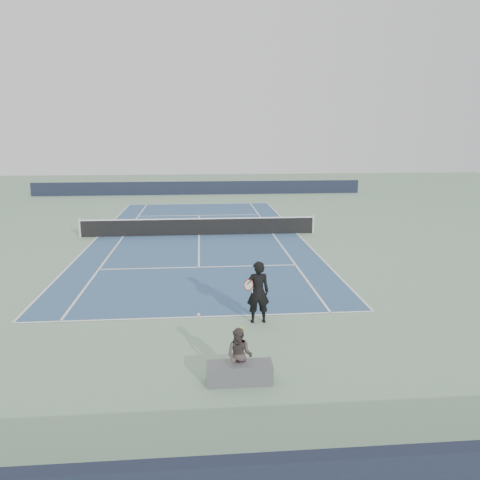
{
  "coord_description": "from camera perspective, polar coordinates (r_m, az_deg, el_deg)",
  "views": [
    {
      "loc": [
        0.12,
        -25.32,
        5.47
      ],
      "look_at": [
        1.75,
        -6.19,
        1.1
      ],
      "focal_mm": 35.0,
      "sensor_mm": 36.0,
      "label": 1
    }
  ],
  "objects": [
    {
      "name": "tennis_net",
      "position": [
        25.81,
        -5.05,
        1.68
      ],
      "size": [
        12.9,
        0.1,
        1.07
      ],
      "color": "silver",
      "rests_on": "ground"
    },
    {
      "name": "windscreen_far",
      "position": [
        43.48,
        -5.02,
        6.34
      ],
      "size": [
        30.0,
        0.25,
        1.2
      ],
      "primitive_type": "cube",
      "color": "black",
      "rests_on": "ground"
    },
    {
      "name": "spectator_bench",
      "position": [
        10.79,
        -0.05,
        -14.86
      ],
      "size": [
        1.54,
        0.97,
        1.28
      ],
      "color": "#525257",
      "rests_on": "ground"
    },
    {
      "name": "tennis_ball",
      "position": [
        13.63,
        0.21,
        -10.66
      ],
      "size": [
        0.07,
        0.07,
        0.07
      ],
      "primitive_type": "sphere",
      "color": "#BEE12E",
      "rests_on": "ground"
    },
    {
      "name": "court_surface",
      "position": [
        25.91,
        -5.03,
        0.59
      ],
      "size": [
        10.97,
        23.77,
        0.01
      ],
      "primitive_type": "cube",
      "color": "#325278",
      "rests_on": "ground"
    },
    {
      "name": "tennis_player",
      "position": [
        13.8,
        2.19,
        -6.35
      ],
      "size": [
        0.82,
        0.54,
        1.88
      ],
      "color": "black",
      "rests_on": "ground"
    },
    {
      "name": "ground",
      "position": [
        25.91,
        -5.03,
        0.58
      ],
      "size": [
        80.0,
        80.0,
        0.0
      ],
      "primitive_type": "plane",
      "color": "gray"
    }
  ]
}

